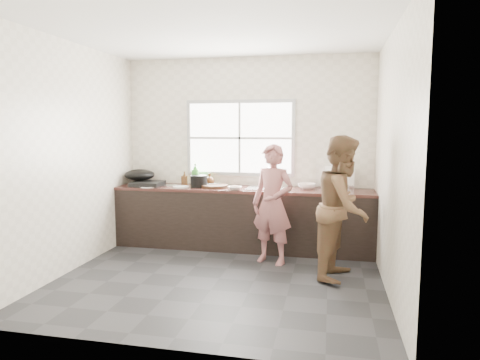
% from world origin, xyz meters
% --- Properties ---
extents(floor, '(3.60, 3.20, 0.01)m').
position_xyz_m(floor, '(0.00, 0.00, -0.01)').
color(floor, '#272729').
rests_on(floor, ground).
extents(ceiling, '(3.60, 3.20, 0.01)m').
position_xyz_m(ceiling, '(0.00, 0.00, 2.71)').
color(ceiling, silver).
rests_on(ceiling, wall_back).
extents(wall_back, '(3.60, 0.01, 2.70)m').
position_xyz_m(wall_back, '(0.00, 1.60, 1.35)').
color(wall_back, silver).
rests_on(wall_back, ground).
extents(wall_left, '(0.01, 3.20, 2.70)m').
position_xyz_m(wall_left, '(-1.80, 0.00, 1.35)').
color(wall_left, beige).
rests_on(wall_left, ground).
extents(wall_right, '(0.01, 3.20, 2.70)m').
position_xyz_m(wall_right, '(1.80, 0.00, 1.35)').
color(wall_right, silver).
rests_on(wall_right, ground).
extents(wall_front, '(3.60, 0.01, 2.70)m').
position_xyz_m(wall_front, '(0.00, -1.60, 1.35)').
color(wall_front, beige).
rests_on(wall_front, ground).
extents(cabinet, '(3.60, 0.62, 0.82)m').
position_xyz_m(cabinet, '(0.00, 1.29, 0.41)').
color(cabinet, black).
rests_on(cabinet, floor).
extents(countertop, '(3.60, 0.64, 0.04)m').
position_xyz_m(countertop, '(0.00, 1.29, 0.84)').
color(countertop, '#341A15').
rests_on(countertop, cabinet).
extents(sink, '(0.55, 0.45, 0.02)m').
position_xyz_m(sink, '(0.35, 1.29, 0.86)').
color(sink, silver).
rests_on(sink, countertop).
extents(faucet, '(0.02, 0.02, 0.30)m').
position_xyz_m(faucet, '(0.35, 1.49, 1.01)').
color(faucet, silver).
rests_on(faucet, countertop).
extents(window_frame, '(1.60, 0.05, 1.10)m').
position_xyz_m(window_frame, '(-0.10, 1.59, 1.55)').
color(window_frame, '#9EA0A5').
rests_on(window_frame, wall_back).
extents(window_glazing, '(1.50, 0.01, 1.00)m').
position_xyz_m(window_glazing, '(-0.10, 1.57, 1.55)').
color(window_glazing, white).
rests_on(window_glazing, window_frame).
extents(woman, '(0.60, 0.49, 1.40)m').
position_xyz_m(woman, '(0.51, 0.70, 0.70)').
color(woman, '#AC6867').
rests_on(woman, floor).
extents(person_side, '(0.80, 0.92, 1.61)m').
position_xyz_m(person_side, '(1.35, 0.34, 0.81)').
color(person_side, brown).
rests_on(person_side, floor).
extents(cutting_board, '(0.48, 0.48, 0.04)m').
position_xyz_m(cutting_board, '(-0.40, 1.25, 0.88)').
color(cutting_board, black).
rests_on(cutting_board, countertop).
extents(cleaver, '(0.24, 0.21, 0.01)m').
position_xyz_m(cleaver, '(-0.44, 1.33, 0.90)').
color(cleaver, silver).
rests_on(cleaver, cutting_board).
extents(bowl_mince, '(0.22, 0.22, 0.05)m').
position_xyz_m(bowl_mince, '(-0.06, 1.08, 0.88)').
color(bowl_mince, silver).
rests_on(bowl_mince, countertop).
extents(bowl_crabs, '(0.24, 0.24, 0.06)m').
position_xyz_m(bowl_crabs, '(0.89, 1.38, 0.89)').
color(bowl_crabs, white).
rests_on(bowl_crabs, countertop).
extents(bowl_held, '(0.21, 0.21, 0.06)m').
position_xyz_m(bowl_held, '(0.41, 1.08, 0.89)').
color(bowl_held, white).
rests_on(bowl_held, countertop).
extents(black_pot, '(0.31, 0.31, 0.17)m').
position_xyz_m(black_pot, '(-0.62, 1.24, 0.95)').
color(black_pot, black).
rests_on(black_pot, countertop).
extents(plate_food, '(0.28, 0.28, 0.02)m').
position_xyz_m(plate_food, '(-0.86, 1.15, 0.87)').
color(plate_food, silver).
rests_on(plate_food, countertop).
extents(bottle_green, '(0.15, 0.15, 0.34)m').
position_xyz_m(bottle_green, '(-0.71, 1.36, 1.03)').
color(bottle_green, '#398F2E').
rests_on(bottle_green, countertop).
extents(bottle_brown_tall, '(0.10, 0.10, 0.18)m').
position_xyz_m(bottle_brown_tall, '(-0.89, 1.39, 0.95)').
color(bottle_brown_tall, '#432710').
rests_on(bottle_brown_tall, countertop).
extents(bottle_brown_short, '(0.17, 0.17, 0.17)m').
position_xyz_m(bottle_brown_short, '(-0.53, 1.45, 0.94)').
color(bottle_brown_short, '#3D210F').
rests_on(bottle_brown_short, countertop).
extents(glass_jar, '(0.09, 0.09, 0.11)m').
position_xyz_m(glass_jar, '(-0.75, 1.52, 0.91)').
color(glass_jar, silver).
rests_on(glass_jar, countertop).
extents(burner, '(0.44, 0.44, 0.06)m').
position_xyz_m(burner, '(-1.40, 1.23, 0.89)').
color(burner, black).
rests_on(burner, countertop).
extents(wok, '(0.49, 0.49, 0.17)m').
position_xyz_m(wok, '(-1.58, 1.34, 1.00)').
color(wok, black).
rests_on(wok, burner).
extents(dish_rack, '(0.53, 0.46, 0.33)m').
position_xyz_m(dish_rack, '(1.26, 1.52, 1.02)').
color(dish_rack, white).
rests_on(dish_rack, countertop).
extents(pot_lid_left, '(0.35, 0.35, 0.01)m').
position_xyz_m(pot_lid_left, '(-1.33, 1.10, 0.87)').
color(pot_lid_left, silver).
rests_on(pot_lid_left, countertop).
extents(pot_lid_right, '(0.26, 0.26, 0.01)m').
position_xyz_m(pot_lid_right, '(-1.08, 1.30, 0.87)').
color(pot_lid_right, '#B1B3B8').
rests_on(pot_lid_right, countertop).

